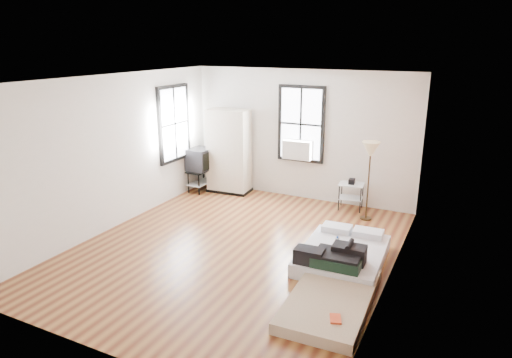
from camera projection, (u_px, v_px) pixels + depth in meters
The scene contains 8 objects.
ground at pixel (235, 249), 7.67m from camera, with size 6.00×6.00×0.00m, color #562816.
room_shell at pixel (257, 145), 7.38m from camera, with size 5.02×6.02×2.80m.
mattress_main at pixel (342, 254), 7.15m from camera, with size 1.31×1.73×0.54m.
mattress_bare at pixel (333, 289), 6.18m from camera, with size 1.07×1.94×0.41m.
wardrobe at pixel (229, 151), 10.35m from camera, with size 1.00×0.63×1.90m.
side_table at pixel (351, 189), 9.36m from camera, with size 0.54×0.45×0.65m.
floor_lamp at pixel (371, 154), 8.57m from camera, with size 0.33×0.33×1.54m.
tv_stand at pixel (201, 161), 10.46m from camera, with size 0.53×0.73×1.00m.
Camera 1 is at (3.41, -6.12, 3.34)m, focal length 32.00 mm.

